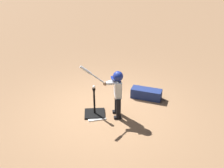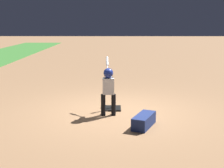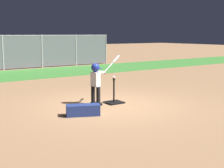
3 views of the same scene
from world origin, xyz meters
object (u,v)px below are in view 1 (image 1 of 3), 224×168
Objects in this scene: batter_child at (116,88)px; equipment_bag at (146,94)px; baseball at (94,87)px; batting_tee at (95,111)px.

batter_child is 1.39m from equipment_bag.
equipment_bag is at bearing -153.66° from baseball.
batting_tee is at bearing 50.09° from equipment_bag.
equipment_bag is (-1.46, -0.72, -0.64)m from baseball.
batting_tee is 0.88m from batter_child.
batting_tee is 1.63m from equipment_bag.
equipment_bag is at bearing -138.18° from batter_child.
batter_child reaches higher than batting_tee.
batter_child is 1.68× the size of equipment_bag.
baseball is 0.09× the size of equipment_bag.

